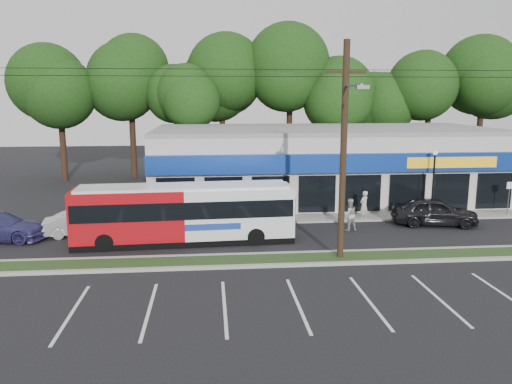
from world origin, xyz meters
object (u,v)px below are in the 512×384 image
object	(u,v)px
car_dark	(434,211)
car_silver	(83,223)
utility_pole	(340,145)
lamp_post	(434,176)
pedestrian_b	(349,215)
metrobus	(185,212)
pedestrian_a	(364,205)
sign_post	(509,192)

from	to	relation	value
car_dark	car_silver	bearing A→B (deg)	102.57
utility_pole	car_silver	xyz separation A→B (m)	(-12.91, 5.49, -4.73)
lamp_post	car_silver	xyz separation A→B (m)	(-21.07, -2.38, -1.99)
car_dark	pedestrian_b	size ratio (longest dim) A/B	2.67
utility_pole	pedestrian_b	size ratio (longest dim) A/B	27.18
lamp_post	utility_pole	bearing A→B (deg)	-136.05
lamp_post	car_dark	world-z (taller)	lamp_post
utility_pole	pedestrian_b	bearing A→B (deg)	68.55
metrobus	car_silver	size ratio (longest dim) A/B	2.77
pedestrian_a	sign_post	bearing A→B (deg)	144.32
sign_post	car_dark	bearing A→B (deg)	-162.25
car_silver	pedestrian_a	bearing A→B (deg)	-93.56
sign_post	metrobus	world-z (taller)	metrobus
sign_post	pedestrian_b	distance (m)	11.45
metrobus	car_dark	size ratio (longest dim) A/B	2.33
lamp_post	car_dark	size ratio (longest dim) A/B	0.86
pedestrian_a	pedestrian_b	size ratio (longest dim) A/B	0.99
lamp_post	car_dark	distance (m)	2.88
utility_pole	car_silver	distance (m)	14.80
metrobus	pedestrian_b	distance (m)	9.41
sign_post	car_silver	world-z (taller)	sign_post
car_silver	pedestrian_a	size ratio (longest dim) A/B	2.28
metrobus	sign_post	bearing A→B (deg)	8.30
pedestrian_a	lamp_post	bearing A→B (deg)	147.66
pedestrian_a	pedestrian_b	xyz separation A→B (m)	(-1.62, -2.44, 0.01)
pedestrian_a	pedestrian_b	world-z (taller)	pedestrian_b
metrobus	car_dark	distance (m)	14.80
pedestrian_b	lamp_post	bearing A→B (deg)	-165.96
lamp_post	pedestrian_a	bearing A→B (deg)	-176.21
lamp_post	metrobus	size ratio (longest dim) A/B	0.37
utility_pole	metrobus	bearing A→B (deg)	153.70
lamp_post	car_silver	size ratio (longest dim) A/B	1.03
lamp_post	car_dark	bearing A→B (deg)	-110.75
utility_pole	metrobus	world-z (taller)	utility_pole
sign_post	metrobus	bearing A→B (deg)	-168.70
metrobus	pedestrian_a	world-z (taller)	metrobus
car_silver	pedestrian_a	distance (m)	16.68
sign_post	pedestrian_b	world-z (taller)	sign_post
utility_pole	car_silver	world-z (taller)	utility_pole
utility_pole	sign_post	xyz separation A→B (m)	(13.17, 7.65, -3.86)
metrobus	pedestrian_a	size ratio (longest dim) A/B	6.31
metrobus	pedestrian_b	world-z (taller)	metrobus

